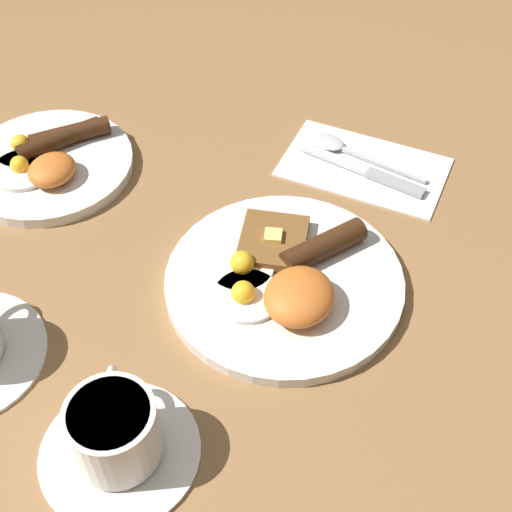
{
  "coord_description": "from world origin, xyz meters",
  "views": [
    {
      "loc": [
        -0.48,
        -0.2,
        0.62
      ],
      "look_at": [
        0.01,
        0.04,
        0.03
      ],
      "focal_mm": 50.0,
      "sensor_mm": 36.0,
      "label": 1
    }
  ],
  "objects_px": {
    "breakfast_plate_near": "(285,279)",
    "spoon": "(339,147)",
    "breakfast_plate_far": "(48,162)",
    "teacup_near": "(116,436)",
    "knife": "(368,172)"
  },
  "relations": [
    {
      "from": "breakfast_plate_far",
      "to": "teacup_near",
      "type": "distance_m",
      "value": 0.43
    },
    {
      "from": "teacup_near",
      "to": "knife",
      "type": "xyz_separation_m",
      "value": [
        0.47,
        -0.07,
        -0.03
      ]
    },
    {
      "from": "breakfast_plate_near",
      "to": "breakfast_plate_far",
      "type": "distance_m",
      "value": 0.37
    },
    {
      "from": "breakfast_plate_far",
      "to": "spoon",
      "type": "bearing_deg",
      "value": -58.21
    },
    {
      "from": "breakfast_plate_near",
      "to": "breakfast_plate_far",
      "type": "xyz_separation_m",
      "value": [
        0.05,
        0.36,
        -0.0
      ]
    },
    {
      "from": "teacup_near",
      "to": "breakfast_plate_near",
      "type": "bearing_deg",
      "value": -11.93
    },
    {
      "from": "teacup_near",
      "to": "knife",
      "type": "distance_m",
      "value": 0.48
    },
    {
      "from": "knife",
      "to": "breakfast_plate_near",
      "type": "bearing_deg",
      "value": 91.28
    },
    {
      "from": "breakfast_plate_near",
      "to": "spoon",
      "type": "relative_size",
      "value": 1.59
    },
    {
      "from": "spoon",
      "to": "breakfast_plate_far",
      "type": "bearing_deg",
      "value": 37.9
    },
    {
      "from": "knife",
      "to": "spoon",
      "type": "bearing_deg",
      "value": -23.43
    },
    {
      "from": "breakfast_plate_near",
      "to": "spoon",
      "type": "height_order",
      "value": "breakfast_plate_near"
    },
    {
      "from": "breakfast_plate_near",
      "to": "spoon",
      "type": "xyz_separation_m",
      "value": [
        0.25,
        0.03,
        -0.01
      ]
    },
    {
      "from": "breakfast_plate_far",
      "to": "knife",
      "type": "bearing_deg",
      "value": -65.47
    },
    {
      "from": "breakfast_plate_near",
      "to": "breakfast_plate_far",
      "type": "relative_size",
      "value": 1.21
    }
  ]
}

